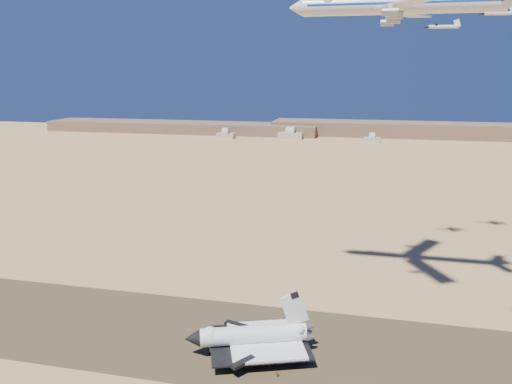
% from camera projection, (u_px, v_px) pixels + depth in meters
% --- Properties ---
extents(ground, '(1200.00, 1200.00, 0.00)m').
position_uv_depth(ground, '(233.00, 340.00, 154.14)').
color(ground, tan).
rests_on(ground, ground).
extents(runway, '(600.00, 50.00, 0.06)m').
position_uv_depth(runway, '(233.00, 340.00, 154.13)').
color(runway, brown).
rests_on(runway, ground).
extents(ridgeline, '(960.00, 90.00, 18.00)m').
position_uv_depth(ridgeline, '(393.00, 131.00, 637.81)').
color(ridgeline, brown).
rests_on(ridgeline, ground).
extents(hangars, '(200.50, 29.50, 30.00)m').
position_uv_depth(hangars, '(286.00, 135.00, 620.40)').
color(hangars, '#B5AEA0').
rests_on(hangars, ground).
extents(shuttle, '(38.42, 31.42, 18.69)m').
position_uv_depth(shuttle, '(252.00, 337.00, 146.31)').
color(shuttle, silver).
rests_on(shuttle, runway).
extents(carrier_747, '(73.25, 56.92, 18.29)m').
position_uv_depth(carrier_747, '(394.00, 5.00, 157.02)').
color(carrier_747, silver).
extents(crew_a, '(0.50, 0.70, 1.81)m').
position_uv_depth(crew_a, '(280.00, 362.00, 140.60)').
color(crew_a, '#C0520B').
rests_on(crew_a, runway).
extents(crew_b, '(0.77, 0.90, 1.61)m').
position_uv_depth(crew_b, '(269.00, 365.00, 139.31)').
color(crew_b, '#C0520B').
rests_on(crew_b, runway).
extents(crew_c, '(1.22, 1.05, 1.86)m').
position_uv_depth(crew_c, '(277.00, 374.00, 135.17)').
color(crew_c, '#C0520B').
rests_on(crew_c, runway).
extents(chase_jet_d, '(14.88, 8.24, 3.72)m').
position_uv_depth(chase_jet_d, '(443.00, 27.00, 198.83)').
color(chase_jet_d, silver).
extents(chase_jet_e, '(15.33, 8.42, 3.82)m').
position_uv_depth(chase_jet_e, '(499.00, 13.00, 206.06)').
color(chase_jet_e, silver).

